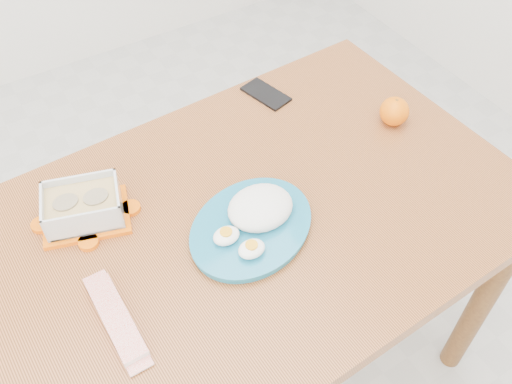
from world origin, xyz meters
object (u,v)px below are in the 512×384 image
orange_fruit (394,111)px  rice_plate (254,219)px  dining_table (256,240)px  food_container (83,207)px  smartphone (266,94)px

orange_fruit → rice_plate: size_ratio=0.19×
dining_table → food_container: food_container is taller
smartphone → rice_plate: bearing=-139.5°
rice_plate → dining_table: bearing=32.4°
dining_table → smartphone: (0.22, 0.32, 0.11)m
orange_fruit → smartphone: bearing=129.8°
orange_fruit → rice_plate: (-0.46, -0.10, -0.01)m
rice_plate → smartphone: size_ratio=2.88×
food_container → rice_plate: size_ratio=0.57×
food_container → smartphone: size_ratio=1.65×
food_container → orange_fruit: size_ratio=2.94×
orange_fruit → food_container: bearing=172.2°
dining_table → orange_fruit: orange_fruit is taller
rice_plate → food_container: bearing=123.8°
dining_table → smartphone: size_ratio=9.40×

